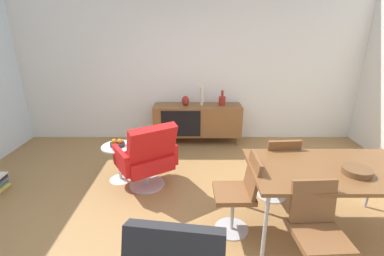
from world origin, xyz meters
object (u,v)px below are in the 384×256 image
at_px(vase_sculptural_dark, 203,96).
at_px(dining_table, 332,172).
at_px(fruit_bowl, 118,143).
at_px(lounge_chair_red, 148,156).
at_px(dining_chair_front_left, 318,230).
at_px(sideboard, 198,120).
at_px(dining_chair_back_left, 278,166).
at_px(side_table_round, 120,159).
at_px(vase_cobalt, 186,101).
at_px(vase_ceramic_small, 223,100).
at_px(dining_chair_near_window, 241,192).
at_px(wooden_bowl_on_table, 358,171).

bearing_deg(vase_sculptural_dark, dining_table, -63.56).
distance_m(dining_table, fruit_bowl, 2.61).
bearing_deg(fruit_bowl, lounge_chair_red, -25.06).
bearing_deg(dining_chair_front_left, dining_table, 57.71).
relative_size(sideboard, vase_sculptural_dark, 4.78).
distance_m(dining_chair_back_left, side_table_round, 2.10).
relative_size(vase_cobalt, vase_ceramic_small, 0.63).
height_order(vase_cobalt, dining_chair_back_left, vase_cobalt).
bearing_deg(vase_sculptural_dark, dining_chair_near_window, -82.70).
bearing_deg(dining_chair_front_left, wooden_bowl_on_table, 40.06).
xyz_separation_m(dining_chair_near_window, fruit_bowl, (-1.50, 1.03, 0.09)).
xyz_separation_m(vase_ceramic_small, lounge_chair_red, (-1.13, -1.58, -0.34)).
relative_size(dining_chair_near_window, fruit_bowl, 4.28).
bearing_deg(lounge_chair_red, sideboard, 66.72).
height_order(vase_cobalt, dining_chair_near_window, vase_cobalt).
height_order(vase_ceramic_small, wooden_bowl_on_table, vase_ceramic_small).
xyz_separation_m(sideboard, dining_chair_back_left, (0.93, -1.85, 0.03)).
relative_size(vase_sculptural_dark, dining_chair_front_left, 0.39).
height_order(vase_cobalt, dining_table, vase_cobalt).
distance_m(sideboard, dining_chair_near_window, 2.44).
distance_m(vase_sculptural_dark, vase_ceramic_small, 0.38).
distance_m(dining_chair_front_left, dining_chair_near_window, 0.77).
relative_size(vase_sculptural_dark, dining_chair_back_left, 0.39).
bearing_deg(dining_table, vase_cobalt, 121.79).
bearing_deg(sideboard, dining_table, -62.09).
xyz_separation_m(lounge_chair_red, fruit_bowl, (-0.44, 0.20, 0.09)).
height_order(dining_chair_front_left, dining_chair_near_window, same).
relative_size(vase_sculptural_dark, vase_ceramic_small, 1.22).
bearing_deg(side_table_round, lounge_chair_red, -25.28).
xyz_separation_m(vase_sculptural_dark, dining_table, (1.20, -2.41, -0.19)).
distance_m(vase_cobalt, lounge_chair_red, 1.68).
relative_size(sideboard, vase_cobalt, 9.25).
distance_m(sideboard, dining_chair_back_left, 2.07).
xyz_separation_m(dining_chair_near_window, lounge_chair_red, (-1.07, 0.82, -0.00)).
distance_m(sideboard, wooden_bowl_on_table, 2.93).
relative_size(vase_sculptural_dark, lounge_chair_red, 0.35).
distance_m(vase_cobalt, fruit_bowl, 1.67).
xyz_separation_m(lounge_chair_red, side_table_round, (-0.44, 0.21, -0.15)).
bearing_deg(dining_chair_near_window, vase_ceramic_small, 88.52).
bearing_deg(dining_table, dining_chair_front_left, -122.29).
distance_m(sideboard, dining_table, 2.73).
bearing_deg(dining_chair_back_left, vase_sculptural_dark, 114.73).
xyz_separation_m(dining_table, side_table_round, (-2.39, 1.03, -0.38)).
height_order(dining_chair_back_left, fruit_bowl, dining_chair_back_left).
bearing_deg(lounge_chair_red, fruit_bowl, 154.94).
xyz_separation_m(sideboard, vase_sculptural_dark, (0.08, 0.00, 0.45)).
bearing_deg(wooden_bowl_on_table, sideboard, 119.75).
bearing_deg(sideboard, lounge_chair_red, -113.28).
height_order(side_table_round, fruit_bowl, fruit_bowl).
distance_m(vase_cobalt, dining_chair_front_left, 3.20).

